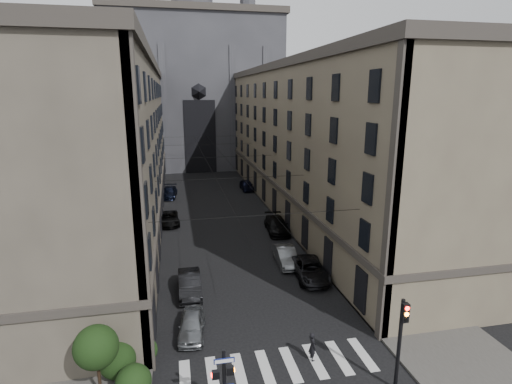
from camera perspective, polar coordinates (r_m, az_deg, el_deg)
sidewalk_left at (r=52.58m, az=-17.02°, el=-3.43°), size 7.00×80.00×0.15m
sidewalk_right at (r=54.64m, az=5.45°, el=-2.22°), size 7.00×80.00×0.15m
zebra_crossing at (r=24.94m, az=3.15°, el=-23.56°), size 11.00×3.20×0.01m
building_left at (r=51.09m, az=-21.06°, el=6.42°), size 13.60×60.60×18.85m
building_right at (r=53.79m, az=8.70°, el=7.51°), size 13.60×60.60×18.85m
gothic_tower at (r=89.25m, az=-8.73°, el=15.41°), size 35.00×23.00×58.00m
pedestrian_signal_left at (r=20.28m, az=-4.59°, el=-25.45°), size 1.02×0.38×4.00m
traffic_light_right at (r=22.71m, az=20.02°, el=-18.56°), size 0.34×0.50×5.20m
shrub_cluster at (r=23.56m, az=-19.40°, el=-21.55°), size 3.90×4.40×3.90m
tram_wires at (r=50.63m, az=-5.70°, el=4.81°), size 14.00×60.00×0.43m
car_left_near at (r=27.37m, az=-9.18°, el=-18.23°), size 2.10×4.22×1.38m
car_left_midnear at (r=32.16m, az=-9.46°, el=-12.85°), size 1.70×4.86×1.60m
car_left_midfar at (r=48.67m, az=-12.38°, el=-3.72°), size 2.66×5.30×1.44m
car_left_far at (r=61.23m, az=-12.34°, el=-0.04°), size 2.74×5.54×1.55m
car_right_near at (r=36.88m, az=4.28°, el=-9.11°), size 1.86×4.83×1.57m
car_right_midnear at (r=34.47m, az=7.75°, el=-10.94°), size 2.92×5.68×1.53m
car_right_midfar at (r=44.98m, az=2.99°, el=-4.73°), size 2.70×5.81×1.64m
car_right_far at (r=64.37m, az=-1.33°, el=0.98°), size 1.93×4.69×1.59m
pedestrian at (r=25.09m, az=8.06°, el=-20.98°), size 0.45×0.66×1.76m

